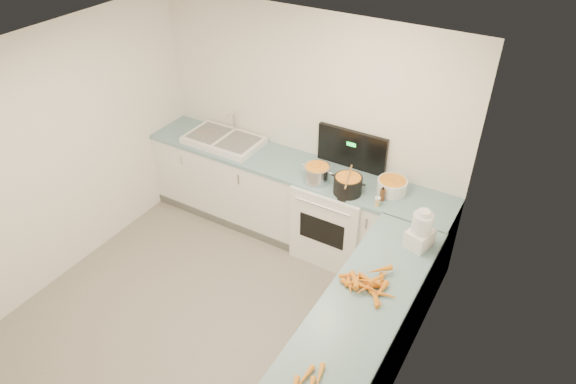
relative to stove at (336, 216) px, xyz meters
The scene contains 19 objects.
floor 1.84m from the stove, 108.07° to the right, with size 3.50×4.00×0.00m, color gray, non-canonical shape.
ceiling 2.69m from the stove, 108.07° to the right, with size 3.50×4.00×0.00m, color white, non-canonical shape.
wall_back 1.00m from the stove, 150.23° to the left, with size 3.50×2.50×0.00m, color white, non-canonical shape.
wall_left 2.96m from the stove, 143.77° to the right, with size 4.00×2.50×0.00m, color white, non-canonical shape.
wall_right 2.21m from the stove, 54.55° to the right, with size 4.00×2.50×0.00m, color white, non-canonical shape.
counter_back 0.55m from the stove, behind, with size 3.50×0.62×0.94m.
counter_right 1.65m from the stove, 56.99° to the right, with size 0.62×2.20×0.94m.
stove is the anchor object (origin of this frame).
sink 1.54m from the stove, behind, with size 0.86×0.52×0.31m.
steel_pot 0.59m from the stove, 141.57° to the right, with size 0.27×0.27×0.20m, color silver.
black_pot 0.60m from the stove, 43.20° to the right, with size 0.28×0.28×0.20m, color black.
wooden_spoon 0.70m from the stove, 43.20° to the right, with size 0.02×0.02×0.42m, color #AD7A47.
mixing_bowl 0.76m from the stove, ahead, with size 0.29×0.29×0.14m, color white.
extract_bottle 0.75m from the stove, 12.19° to the right, with size 0.05×0.05×0.13m, color #593319.
spice_jar 0.75m from the stove, 22.86° to the right, with size 0.04×0.04×0.08m, color #E5B266.
food_processor 1.33m from the stove, 28.95° to the right, with size 0.23×0.26×0.37m.
carrot_pile 1.60m from the stove, 55.52° to the right, with size 0.48×0.44×0.09m.
peeled_carrots 2.44m from the stove, 68.86° to the right, with size 0.18×0.36×0.04m.
peelings 1.75m from the stove, behind, with size 0.21×0.27×0.01m.
Camera 1 is at (2.31, -2.31, 3.83)m, focal length 32.00 mm.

